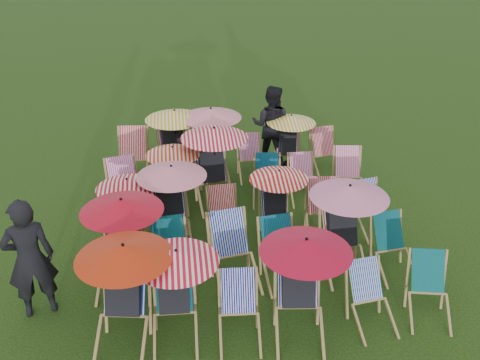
{
  "coord_description": "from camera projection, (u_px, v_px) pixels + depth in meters",
  "views": [
    {
      "loc": [
        -1.12,
        -7.48,
        5.09
      ],
      "look_at": [
        -0.12,
        0.42,
        0.9
      ],
      "focal_mm": 40.0,
      "sensor_mm": 36.0,
      "label": 1
    }
  ],
  "objects": [
    {
      "name": "deckchair_16",
      "position": [
        323.0,
        211.0,
        8.96
      ],
      "size": [
        0.7,
        0.9,
        0.91
      ],
      "rotation": [
        0.0,
        0.0,
        -0.13
      ],
      "color": "#9E7D4A",
      "rests_on": "ground"
    },
    {
      "name": "deckchair_15",
      "position": [
        277.0,
        203.0,
        8.9
      ],
      "size": [
        0.98,
        1.02,
        1.16
      ],
      "rotation": [
        0.0,
        0.0,
        -0.01
      ],
      "color": "#9E7D4A",
      "rests_on": "ground"
    },
    {
      "name": "deckchair_18",
      "position": [
        125.0,
        189.0,
        9.62
      ],
      "size": [
        0.78,
        0.97,
        0.94
      ],
      "rotation": [
        0.0,
        0.0,
        0.21
      ],
      "color": "#9E7D4A",
      "rests_on": "ground"
    },
    {
      "name": "deckchair_2",
      "position": [
        239.0,
        313.0,
        6.8
      ],
      "size": [
        0.61,
        0.81,
        0.85
      ],
      "rotation": [
        0.0,
        0.0,
        -0.06
      ],
      "color": "#9E7D4A",
      "rests_on": "ground"
    },
    {
      "name": "person_rear",
      "position": [
        271.0,
        125.0,
        11.28
      ],
      "size": [
        1.03,
        0.93,
        1.73
      ],
      "primitive_type": "imported",
      "rotation": [
        0.0,
        0.0,
        2.74
      ],
      "color": "black",
      "rests_on": "ground"
    },
    {
      "name": "deckchair_13",
      "position": [
        171.0,
        204.0,
        8.66
      ],
      "size": [
        1.13,
        1.2,
        1.34
      ],
      "rotation": [
        0.0,
        0.0,
        0.09
      ],
      "color": "#9E7D4A",
      "rests_on": "ground"
    },
    {
      "name": "deckchair_3",
      "position": [
        301.0,
        287.0,
        6.77
      ],
      "size": [
        1.17,
        1.24,
        1.39
      ],
      "rotation": [
        0.0,
        0.0,
        -0.11
      ],
      "color": "#9E7D4A",
      "rests_on": "ground"
    },
    {
      "name": "deckchair_21",
      "position": [
        267.0,
        181.0,
        10.01
      ],
      "size": [
        0.66,
        0.84,
        0.83
      ],
      "rotation": [
        0.0,
        0.0,
        -0.16
      ],
      "color": "#9E7D4A",
      "rests_on": "ground"
    },
    {
      "name": "deckchair_26",
      "position": [
        210.0,
        143.0,
        10.72
      ],
      "size": [
        1.22,
        1.31,
        1.44
      ],
      "rotation": [
        0.0,
        0.0,
        0.13
      ],
      "color": "#9E7D4A",
      "rests_on": "ground"
    },
    {
      "name": "deckchair_25",
      "position": [
        175.0,
        143.0,
        10.74
      ],
      "size": [
        1.18,
        1.28,
        1.4
      ],
      "rotation": [
        0.0,
        0.0,
        0.18
      ],
      "color": "#9E7D4A",
      "rests_on": "ground"
    },
    {
      "name": "deckchair_29",
      "position": [
        326.0,
        153.0,
        11.06
      ],
      "size": [
        0.66,
        0.86,
        0.88
      ],
      "rotation": [
        0.0,
        0.0,
        0.1
      ],
      "color": "#9E7D4A",
      "rests_on": "ground"
    },
    {
      "name": "person_left",
      "position": [
        30.0,
        259.0,
        7.04
      ],
      "size": [
        0.75,
        0.6,
        1.78
      ],
      "primitive_type": "imported",
      "rotation": [
        0.0,
        0.0,
        3.44
      ],
      "color": "black",
      "rests_on": "ground"
    },
    {
      "name": "deckchair_0",
      "position": [
        122.0,
        295.0,
        6.62
      ],
      "size": [
        1.2,
        1.27,
        1.42
      ],
      "rotation": [
        0.0,
        0.0,
        -0.17
      ],
      "color": "#9E7D4A",
      "rests_on": "ground"
    },
    {
      "name": "deckchair_22",
      "position": [
        303.0,
        179.0,
        10.08
      ],
      "size": [
        0.55,
        0.76,
        0.82
      ],
      "rotation": [
        0.0,
        0.0,
        -0.01
      ],
      "color": "#9E7D4A",
      "rests_on": "ground"
    },
    {
      "name": "deckchair_19",
      "position": [
        172.0,
        177.0,
        9.72
      ],
      "size": [
        0.98,
        1.04,
        1.17
      ],
      "rotation": [
        0.0,
        0.0,
        0.07
      ],
      "color": "#9E7D4A",
      "rests_on": "ground"
    },
    {
      "name": "deckchair_4",
      "position": [
        372.0,
        299.0,
        7.05
      ],
      "size": [
        0.65,
        0.83,
        0.82
      ],
      "rotation": [
        0.0,
        0.0,
        0.15
      ],
      "color": "#9E7D4A",
      "rests_on": "ground"
    },
    {
      "name": "deckchair_11",
      "position": [
        394.0,
        248.0,
        8.06
      ],
      "size": [
        0.65,
        0.84,
        0.86
      ],
      "rotation": [
        0.0,
        0.0,
        0.11
      ],
      "color": "#9E7D4A",
      "rests_on": "ground"
    },
    {
      "name": "deckchair_12",
      "position": [
        127.0,
        212.0,
        8.59
      ],
      "size": [
        1.0,
        1.04,
        1.18
      ],
      "rotation": [
        0.0,
        0.0,
        -0.06
      ],
      "color": "#9E7D4A",
      "rests_on": "ground"
    },
    {
      "name": "deckchair_5",
      "position": [
        430.0,
        291.0,
        7.17
      ],
      "size": [
        0.71,
        0.88,
        0.85
      ],
      "rotation": [
        0.0,
        0.0,
        -0.2
      ],
      "color": "#9E7D4A",
      "rests_on": "ground"
    },
    {
      "name": "deckchair_10",
      "position": [
        345.0,
        228.0,
        7.98
      ],
      "size": [
        1.18,
        1.23,
        1.4
      ],
      "rotation": [
        0.0,
        0.0,
        0.03
      ],
      "color": "#9E7D4A",
      "rests_on": "ground"
    },
    {
      "name": "deckchair_24",
      "position": [
        132.0,
        158.0,
        10.7
      ],
      "size": [
        0.75,
        0.99,
        1.01
      ],
      "rotation": [
        0.0,
        0.0,
        -0.09
      ],
      "color": "#9E7D4A",
      "rests_on": "ground"
    },
    {
      "name": "deckchair_28",
      "position": [
        288.0,
        143.0,
        11.04
      ],
      "size": [
        1.01,
        1.08,
        1.2
      ],
      "rotation": [
        0.0,
        0.0,
        -0.2
      ],
      "color": "#9E7D4A",
      "rests_on": "ground"
    },
    {
      "name": "ground",
      "position": [
        250.0,
        238.0,
        9.06
      ],
      "size": [
        100.0,
        100.0,
        0.0
      ],
      "primitive_type": "plane",
      "color": "black",
      "rests_on": "ground"
    },
    {
      "name": "deckchair_1",
      "position": [
        175.0,
        294.0,
        6.74
      ],
      "size": [
        1.07,
        1.12,
        1.27
      ],
      "rotation": [
        0.0,
        0.0,
        -0.03
      ],
      "color": "#9E7D4A",
      "rests_on": "ground"
    },
    {
      "name": "deckchair_20",
      "position": [
        214.0,
        165.0,
        9.79
      ],
      "size": [
        1.23,
        1.32,
        1.46
      ],
      "rotation": [
        0.0,
        0.0,
        0.13
      ],
      "color": "#9E7D4A",
      "rests_on": "ground"
    },
    {
      "name": "deckchair_27",
      "position": [
        251.0,
        158.0,
        10.9
      ],
      "size": [
        0.55,
        0.76,
        0.82
      ],
      "rotation": [
        0.0,
        0.0,
        0.01
      ],
      "color": "#9E7D4A",
      "rests_on": "ground"
    },
    {
      "name": "deckchair_6",
      "position": [
        121.0,
        243.0,
        7.63
      ],
      "size": [
        1.18,
        1.25,
        1.4
      ],
      "rotation": [
        0.0,
        0.0,
        -0.15
      ],
      "color": "#9E7D4A",
      "rests_on": "ground"
    },
    {
      "name": "deckchair_23",
      "position": [
        349.0,
        175.0,
        10.16
      ],
      "size": [
        0.69,
        0.88,
        0.88
      ],
      "rotation": [
        0.0,
        0.0,
        -0.14
      ],
      "color": "#9E7D4A",
      "rests_on": "ground"
    },
    {
      "name": "deckchair_8",
      "position": [
        234.0,
        253.0,
        7.82
      ],
      "size": [
        0.81,
        1.02,
        0.99
      ],
      "rotation": [
        0.0,
        0.0,
        0.18
      ],
      "color": "#9E7D4A",
      "rests_on": "ground"
    },
    {
      "name": "deckchair_14",
      "position": [
        224.0,
        217.0,
        8.85
      ],
      "size": [
        0.59,
        0.8,
        0.84
      ],
      "rotation": [
        0.0,
        0.0,
        0.05
      ],
      "color": "#9E7D4A",
      "rests_on": "ground"
    },
    {
      "name": "deckchair_17",
      "position": [
        373.0,
        210.0,
        9.07
      ],
      "size": [
        0.69,
        0.86,
        0.83
      ],
      "rotation": [
        0.0,
        0.0,
        0.2
      ],
      "color": "#9E7D4A",
      "rests_on": "ground"
    },
    {
      "name": "deckchair_9",
      "position": [
        282.0,
        255.0,
        7.87
      ],
      "size": [
        0.68,
        0.89,
        0.9
      ],
      "rotation": [
        0.0,
        0.0,
        0.11
      ],
      "color": "#9E7D4A",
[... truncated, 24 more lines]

